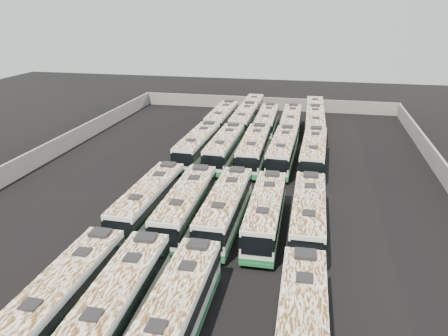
% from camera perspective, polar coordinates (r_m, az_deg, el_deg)
% --- Properties ---
extents(ground, '(140.00, 140.00, 0.00)m').
position_cam_1_polar(ground, '(44.89, -0.04, -2.53)').
color(ground, black).
rests_on(ground, ground).
extents(perimeter_wall, '(45.20, 73.20, 2.20)m').
position_cam_1_polar(perimeter_wall, '(44.47, -0.04, -1.23)').
color(perimeter_wall, '#65635E').
rests_on(perimeter_wall, ground).
extents(bus_front_far_left, '(2.58, 11.95, 3.37)m').
position_cam_1_polar(bus_front_far_left, '(27.97, -20.37, -15.53)').
color(bus_front_far_left, white).
rests_on(bus_front_far_left, ground).
extents(bus_front_left, '(2.87, 12.17, 3.41)m').
position_cam_1_polar(bus_front_left, '(26.42, -13.90, -17.04)').
color(bus_front_left, white).
rests_on(bus_front_left, ground).
extents(bus_front_center, '(2.57, 12.04, 3.39)m').
position_cam_1_polar(bus_front_center, '(25.22, -6.48, -18.59)').
color(bus_front_center, white).
rests_on(bus_front_center, ground).
extents(bus_front_far_right, '(2.83, 12.25, 3.44)m').
position_cam_1_polar(bus_front_far_right, '(24.40, 10.11, -20.33)').
color(bus_front_far_right, white).
rests_on(bus_front_far_right, ground).
extents(bus_midfront_far_left, '(2.79, 12.09, 3.39)m').
position_cam_1_polar(bus_midfront_far_left, '(38.36, -9.77, -4.20)').
color(bus_midfront_far_left, white).
rests_on(bus_midfront_far_left, ground).
extents(bus_midfront_left, '(2.71, 12.15, 3.42)m').
position_cam_1_polar(bus_midfront_left, '(37.06, -4.97, -4.86)').
color(bus_midfront_left, white).
rests_on(bus_midfront_left, ground).
extents(bus_midfront_center, '(2.62, 12.15, 3.42)m').
position_cam_1_polar(bus_midfront_center, '(36.42, 0.18, -5.25)').
color(bus_midfront_center, white).
rests_on(bus_midfront_center, ground).
extents(bus_midfront_right, '(2.68, 11.91, 3.35)m').
position_cam_1_polar(bus_midfront_right, '(35.89, 5.46, -5.83)').
color(bus_midfront_right, white).
rests_on(bus_midfront_right, ground).
extents(bus_midfront_far_right, '(2.65, 12.12, 3.41)m').
position_cam_1_polar(bus_midfront_far_right, '(35.89, 10.96, -6.08)').
color(bus_midfront_far_right, white).
rests_on(bus_midfront_far_right, ground).
extents(bus_midback_far_left, '(2.82, 12.18, 3.42)m').
position_cam_1_polar(bus_midback_far_left, '(52.47, -3.43, 2.93)').
color(bus_midback_far_left, white).
rests_on(bus_midback_far_left, ground).
extents(bus_midback_left, '(2.66, 12.08, 3.40)m').
position_cam_1_polar(bus_midback_left, '(51.66, 0.10, 2.67)').
color(bus_midback_left, white).
rests_on(bus_midback_left, ground).
extents(bus_midback_center, '(2.83, 12.40, 3.48)m').
position_cam_1_polar(bus_midback_center, '(51.15, 3.93, 2.49)').
color(bus_midback_center, white).
rests_on(bus_midback_center, ground).
extents(bus_midback_right, '(2.83, 12.23, 3.43)m').
position_cam_1_polar(bus_midback_right, '(50.93, 7.67, 2.24)').
color(bus_midback_right, white).
rests_on(bus_midback_right, ground).
extents(bus_midback_far_right, '(2.89, 12.41, 3.48)m').
position_cam_1_polar(bus_midback_far_right, '(50.77, 11.62, 1.96)').
color(bus_midback_far_right, white).
rests_on(bus_midback_far_right, ground).
extents(bus_back_far_left, '(2.62, 12.31, 3.47)m').
position_cam_1_polar(bus_back_far_left, '(65.03, -0.25, 6.47)').
color(bus_back_far_left, white).
rests_on(bus_back_far_left, ground).
extents(bus_back_left, '(2.67, 18.88, 3.42)m').
position_cam_1_polar(bus_back_left, '(67.56, 3.12, 6.95)').
color(bus_back_left, white).
rests_on(bus_back_left, ground).
extents(bus_back_center, '(2.77, 11.92, 3.35)m').
position_cam_1_polar(bus_back_center, '(63.98, 5.62, 6.07)').
color(bus_back_center, white).
rests_on(bus_back_center, ground).
extents(bus_back_right, '(2.69, 11.99, 3.37)m').
position_cam_1_polar(bus_back_right, '(63.90, 8.75, 5.92)').
color(bus_back_right, white).
rests_on(bus_back_right, ground).
extents(bus_back_far_right, '(3.01, 19.06, 3.45)m').
position_cam_1_polar(bus_back_far_right, '(66.76, 11.76, 6.40)').
color(bus_back_far_right, white).
rests_on(bus_back_far_right, ground).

